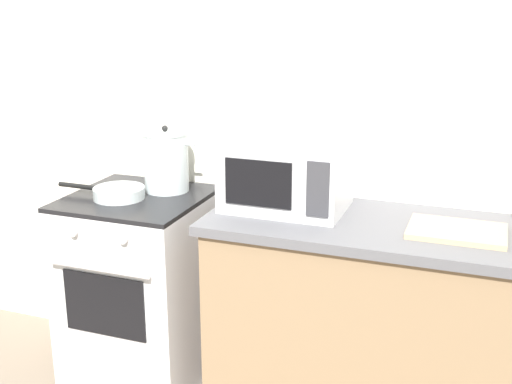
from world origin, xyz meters
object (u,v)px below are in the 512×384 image
(frying_pan, at_px, (118,193))
(cutting_board, at_px, (457,231))
(stock_pot, at_px, (166,161))
(stove, at_px, (141,289))
(microwave, at_px, (286,174))

(frying_pan, distance_m, cutting_board, 1.45)
(frying_pan, relative_size, cutting_board, 1.19)
(stock_pot, bearing_deg, stove, -123.82)
(frying_pan, bearing_deg, stock_pot, 51.23)
(stove, bearing_deg, frying_pan, -138.80)
(frying_pan, relative_size, microwave, 0.85)
(stove, relative_size, stock_pot, 3.01)
(frying_pan, distance_m, microwave, 0.77)
(microwave, bearing_deg, cutting_board, -6.32)
(cutting_board, bearing_deg, microwave, 173.68)
(stock_pot, bearing_deg, cutting_board, -5.81)
(stove, xyz_separation_m, frying_pan, (-0.06, -0.05, 0.48))
(stock_pot, relative_size, cutting_board, 0.85)
(stock_pot, xyz_separation_m, cutting_board, (1.30, -0.13, -0.13))
(microwave, bearing_deg, stock_pot, 174.79)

